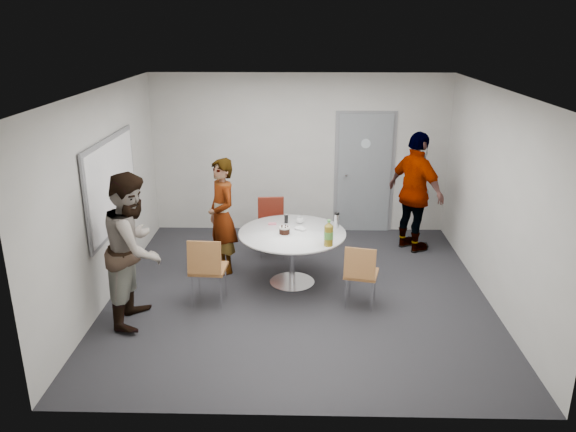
{
  "coord_description": "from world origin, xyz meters",
  "views": [
    {
      "loc": [
        0.03,
        -6.83,
        3.48
      ],
      "look_at": [
        -0.15,
        0.25,
        1.02
      ],
      "focal_mm": 35.0,
      "sensor_mm": 36.0,
      "label": 1
    }
  ],
  "objects_px": {
    "chair_near_right": "(361,270)",
    "chair_far": "(271,220)",
    "door": "(364,173)",
    "chair_near_left": "(207,265)",
    "whiteboard": "(112,185)",
    "table": "(295,240)",
    "person_right": "(416,192)",
    "person_main": "(222,216)",
    "person_left": "(134,248)"
  },
  "relations": [
    {
      "from": "chair_far",
      "to": "table",
      "type": "bearing_deg",
      "value": 103.12
    },
    {
      "from": "chair_near_left",
      "to": "chair_far",
      "type": "distance_m",
      "value": 1.92
    },
    {
      "from": "whiteboard",
      "to": "chair_far",
      "type": "bearing_deg",
      "value": 30.92
    },
    {
      "from": "chair_far",
      "to": "person_right",
      "type": "xyz_separation_m",
      "value": [
        2.25,
        0.19,
        0.41
      ]
    },
    {
      "from": "whiteboard",
      "to": "table",
      "type": "xyz_separation_m",
      "value": [
        2.4,
        0.09,
        -0.79
      ]
    },
    {
      "from": "table",
      "to": "chair_near_right",
      "type": "relative_size",
      "value": 1.72
    },
    {
      "from": "person_main",
      "to": "chair_near_right",
      "type": "bearing_deg",
      "value": 30.25
    },
    {
      "from": "chair_near_right",
      "to": "person_right",
      "type": "relative_size",
      "value": 0.45
    },
    {
      "from": "chair_near_right",
      "to": "chair_far",
      "type": "distance_m",
      "value": 2.17
    },
    {
      "from": "door",
      "to": "whiteboard",
      "type": "height_order",
      "value": "door"
    },
    {
      "from": "whiteboard",
      "to": "chair_near_left",
      "type": "height_order",
      "value": "whiteboard"
    },
    {
      "from": "door",
      "to": "person_right",
      "type": "xyz_separation_m",
      "value": [
        0.71,
        -0.88,
        -0.07
      ]
    },
    {
      "from": "door",
      "to": "chair_near_left",
      "type": "bearing_deg",
      "value": -128.39
    },
    {
      "from": "table",
      "to": "person_main",
      "type": "xyz_separation_m",
      "value": [
        -1.05,
        0.43,
        0.18
      ]
    },
    {
      "from": "person_main",
      "to": "person_left",
      "type": "distance_m",
      "value": 1.67
    },
    {
      "from": "whiteboard",
      "to": "person_main",
      "type": "bearing_deg",
      "value": 20.94
    },
    {
      "from": "chair_far",
      "to": "person_right",
      "type": "distance_m",
      "value": 2.3
    },
    {
      "from": "table",
      "to": "chair_near_right",
      "type": "bearing_deg",
      "value": -38.59
    },
    {
      "from": "door",
      "to": "chair_near_right",
      "type": "height_order",
      "value": "door"
    },
    {
      "from": "door",
      "to": "chair_near_right",
      "type": "bearing_deg",
      "value": -96.33
    },
    {
      "from": "person_right",
      "to": "person_left",
      "type": "bearing_deg",
      "value": 87.74
    },
    {
      "from": "door",
      "to": "whiteboard",
      "type": "xyz_separation_m",
      "value": [
        -3.56,
        -2.28,
        0.42
      ]
    },
    {
      "from": "door",
      "to": "chair_near_right",
      "type": "xyz_separation_m",
      "value": [
        -0.32,
        -2.86,
        -0.51
      ]
    },
    {
      "from": "door",
      "to": "person_right",
      "type": "relative_size",
      "value": 1.11
    },
    {
      "from": "door",
      "to": "chair_far",
      "type": "xyz_separation_m",
      "value": [
        -1.54,
        -1.07,
        -0.48
      ]
    },
    {
      "from": "whiteboard",
      "to": "chair_far",
      "type": "distance_m",
      "value": 2.52
    },
    {
      "from": "person_left",
      "to": "door",
      "type": "bearing_deg",
      "value": -42.22
    },
    {
      "from": "door",
      "to": "person_right",
      "type": "distance_m",
      "value": 1.13
    },
    {
      "from": "chair_near_right",
      "to": "person_left",
      "type": "bearing_deg",
      "value": -159.4
    },
    {
      "from": "whiteboard",
      "to": "person_left",
      "type": "height_order",
      "value": "whiteboard"
    },
    {
      "from": "whiteboard",
      "to": "person_main",
      "type": "height_order",
      "value": "whiteboard"
    },
    {
      "from": "whiteboard",
      "to": "person_right",
      "type": "bearing_deg",
      "value": 18.18
    },
    {
      "from": "chair_near_right",
      "to": "person_left",
      "type": "relative_size",
      "value": 0.46
    },
    {
      "from": "whiteboard",
      "to": "table",
      "type": "height_order",
      "value": "whiteboard"
    },
    {
      "from": "chair_near_left",
      "to": "person_right",
      "type": "height_order",
      "value": "person_right"
    },
    {
      "from": "chair_far",
      "to": "chair_near_right",
      "type": "bearing_deg",
      "value": 118.55
    },
    {
      "from": "table",
      "to": "person_left",
      "type": "height_order",
      "value": "person_left"
    },
    {
      "from": "door",
      "to": "chair_far",
      "type": "bearing_deg",
      "value": -145.16
    },
    {
      "from": "door",
      "to": "chair_far",
      "type": "relative_size",
      "value": 2.37
    },
    {
      "from": "door",
      "to": "person_main",
      "type": "distance_m",
      "value": 2.83
    },
    {
      "from": "chair_far",
      "to": "person_main",
      "type": "distance_m",
      "value": 1.0
    },
    {
      "from": "chair_near_left",
      "to": "chair_far",
      "type": "height_order",
      "value": "chair_near_left"
    },
    {
      "from": "door",
      "to": "person_left",
      "type": "relative_size",
      "value": 1.14
    },
    {
      "from": "door",
      "to": "person_main",
      "type": "height_order",
      "value": "door"
    },
    {
      "from": "whiteboard",
      "to": "person_left",
      "type": "bearing_deg",
      "value": -61.02
    },
    {
      "from": "whiteboard",
      "to": "table",
      "type": "distance_m",
      "value": 2.53
    },
    {
      "from": "door",
      "to": "person_right",
      "type": "height_order",
      "value": "door"
    },
    {
      "from": "chair_near_right",
      "to": "chair_far",
      "type": "height_order",
      "value": "chair_far"
    },
    {
      "from": "chair_near_left",
      "to": "chair_near_right",
      "type": "height_order",
      "value": "chair_near_left"
    },
    {
      "from": "door",
      "to": "whiteboard",
      "type": "distance_m",
      "value": 4.25
    }
  ]
}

